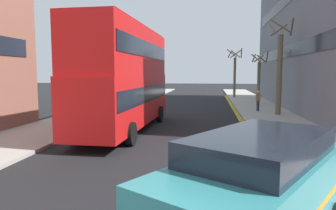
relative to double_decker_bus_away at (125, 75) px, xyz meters
The scene contains 10 objects.
sidewalk_right 9.43m from the double_decker_bus_away, 11.00° to the left, with size 4.00×80.00×0.14m, color #9E9991.
sidewalk_left 5.42m from the double_decker_bus_away, 157.93° to the left, with size 4.00×80.00×0.14m, color #9E9991.
kerb_line_outer 7.35m from the double_decker_bus_away, ahead, with size 0.10×56.00×0.01m, color yellow.
kerb_line_inner 7.20m from the double_decker_bus_away, ahead, with size 0.10×56.00×0.01m, color yellow.
double_decker_bus_away is the anchor object (origin of this frame).
taxi_minivan 12.44m from the double_decker_bus_away, 64.18° to the right, with size 4.08×5.08×2.12m.
pedestrian_far 12.40m from the double_decker_bus_away, 47.15° to the left, with size 0.34×0.22×1.62m.
street_tree_mid 11.74m from the double_decker_bus_away, 36.39° to the left, with size 1.78×1.57×6.79m.
street_tree_far 23.99m from the double_decker_bus_away, 71.90° to the left, with size 1.90×1.97×5.97m.
street_tree_distant 16.94m from the double_decker_bus_away, 57.48° to the left, with size 1.61×1.52×5.11m.
Camera 1 is at (2.31, -2.02, 3.17)m, focal length 33.14 mm.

